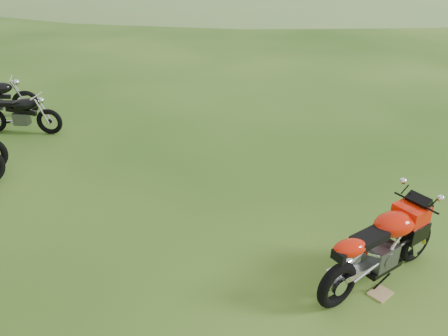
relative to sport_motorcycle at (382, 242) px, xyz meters
name	(u,v)px	position (x,y,z in m)	size (l,w,h in m)	color
ground	(259,220)	(-0.75, 1.64, -0.55)	(120.00, 120.00, 0.00)	#1A4A0F
sport_motorcycle	(382,242)	(0.00, 0.00, 0.00)	(1.84, 0.46, 1.10)	red
plywood_board	(380,293)	(-0.09, -0.21, -0.54)	(0.25, 0.20, 0.02)	tan
vintage_moto_d	(20,113)	(-4.05, 6.36, -0.11)	(1.70, 0.39, 0.89)	black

